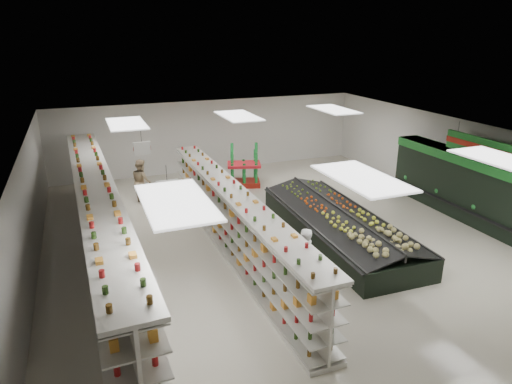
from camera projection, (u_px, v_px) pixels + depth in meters
name	position (u px, v px, depth m)	size (l,w,h in m)	color
floor	(282.00, 238.00, 14.28)	(16.00, 16.00, 0.00)	beige
ceiling	(284.00, 137.00, 13.21)	(14.00, 16.00, 0.02)	white
wall_back	(210.00, 136.00, 20.77)	(14.00, 0.02, 3.20)	silver
wall_front	(508.00, 355.00, 6.72)	(14.00, 0.02, 3.20)	silver
wall_left	(27.00, 223.00, 11.35)	(0.02, 16.00, 3.20)	silver
wall_right	(463.00, 166.00, 16.14)	(0.02, 16.00, 3.20)	silver
produce_wall_case	(485.00, 190.00, 14.79)	(0.93, 8.00, 2.20)	black
aisle_sign_near	(167.00, 189.00, 10.30)	(0.52, 0.06, 0.75)	white
aisle_sign_far	(142.00, 148.00, 13.82)	(0.52, 0.06, 0.75)	white
hortifruti_banner	(486.00, 148.00, 14.22)	(0.12, 3.20, 0.95)	#1D6F26
gondola_left	(100.00, 227.00, 12.44)	(1.39, 13.29, 2.30)	silver
gondola_center	(233.00, 224.00, 13.13)	(0.94, 10.92, 1.89)	silver
produce_island	(338.00, 224.00, 14.17)	(2.63, 6.77, 1.00)	black
soda_endcap	(244.00, 166.00, 18.79)	(1.56, 1.27, 1.73)	#A11E12
shopper_main	(304.00, 260.00, 11.16)	(0.60, 0.40, 1.65)	silver
shopper_background	(142.00, 181.00, 17.01)	(0.80, 0.49, 1.65)	#9E8661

